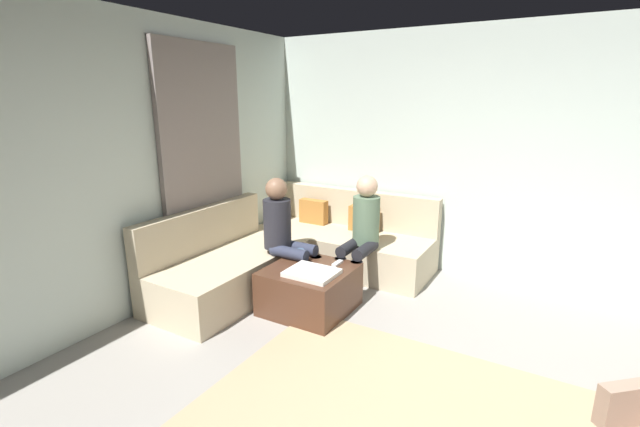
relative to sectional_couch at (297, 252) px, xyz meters
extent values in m
cube|color=silver|center=(2.08, 1.06, 1.07)|extent=(6.00, 0.12, 2.70)
cube|color=silver|center=(-0.86, -1.88, 1.07)|extent=(0.12, 6.00, 2.70)
cube|color=gray|center=(-0.76, -0.58, 0.97)|extent=(0.06, 1.10, 2.50)
cube|color=#C6B593|center=(0.30, 0.53, -0.07)|extent=(2.10, 0.85, 0.42)
cube|color=#C6B593|center=(0.30, 0.88, 0.36)|extent=(2.10, 0.14, 0.45)
cube|color=#C6B593|center=(-0.32, -0.75, -0.07)|extent=(0.85, 1.70, 0.42)
cube|color=#C6B593|center=(-0.68, -0.75, 0.36)|extent=(0.14, 1.70, 0.45)
cube|color=#B27233|center=(-0.20, 0.70, 0.26)|extent=(0.36, 0.12, 0.36)
cube|color=#B27233|center=(0.50, 0.70, 0.26)|extent=(0.36, 0.12, 0.36)
cube|color=#4C2D1E|center=(0.56, -0.63, -0.07)|extent=(0.76, 0.76, 0.42)
cube|color=white|center=(0.66, -0.75, 0.16)|extent=(0.44, 0.36, 0.04)
cylinder|color=#334C72|center=(0.34, -0.45, 0.19)|extent=(0.08, 0.08, 0.10)
cube|color=white|center=(0.74, -0.41, 0.15)|extent=(0.05, 0.15, 0.02)
cylinder|color=black|center=(0.86, -0.25, -0.07)|extent=(0.12, 0.12, 0.42)
cylinder|color=black|center=(0.68, -0.25, -0.07)|extent=(0.12, 0.12, 0.42)
cylinder|color=black|center=(0.86, -0.05, 0.20)|extent=(0.12, 0.40, 0.12)
cylinder|color=black|center=(0.68, -0.05, 0.20)|extent=(0.12, 0.40, 0.12)
cylinder|color=#597259|center=(0.77, 0.15, 0.45)|extent=(0.28, 0.28, 0.50)
sphere|color=#D8AD8C|center=(0.77, 0.15, 0.81)|extent=(0.22, 0.22, 0.22)
cylinder|color=#2D3347|center=(0.45, -0.33, -0.07)|extent=(0.12, 0.12, 0.42)
cylinder|color=#2D3347|center=(0.45, -0.51, -0.07)|extent=(0.12, 0.12, 0.42)
cylinder|color=#2D3347|center=(0.25, -0.33, 0.20)|extent=(0.40, 0.12, 0.12)
cylinder|color=#2D3347|center=(0.25, -0.51, 0.20)|extent=(0.40, 0.12, 0.12)
cylinder|color=#26262D|center=(0.05, -0.42, 0.45)|extent=(0.28, 0.28, 0.50)
sphere|color=#8C664C|center=(0.05, -0.42, 0.81)|extent=(0.22, 0.22, 0.22)
camera|label=1|loc=(2.56, -3.87, 1.69)|focal=24.52mm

